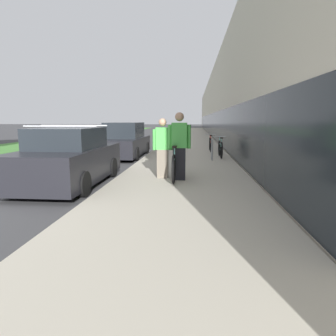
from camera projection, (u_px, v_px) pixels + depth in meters
sidewalk_slab at (191, 139)px, 26.52m from camera, size 3.84×70.00×0.14m
storefront_facade at (255, 106)px, 33.28m from camera, size 10.01×70.00×6.54m
lawn_strip at (84, 137)px, 31.43m from camera, size 4.60×70.00×0.03m
tandem_bicycle at (176, 164)px, 8.44m from camera, size 0.52×2.40×0.95m
person_rider at (179, 146)px, 8.07m from camera, size 0.62×0.24×1.82m
person_bystander at (163, 148)px, 8.37m from camera, size 0.56×0.22×1.66m
bike_rack_hoop at (212, 147)px, 12.19m from camera, size 0.05×0.60×0.84m
cruiser_bike_nearest at (220, 149)px, 13.07m from camera, size 0.52×1.81×0.89m
cruiser_bike_middle at (210, 144)px, 15.49m from camera, size 0.52×1.69×0.88m
parked_sedan_curbside at (69, 159)px, 8.07m from camera, size 1.90×4.08×1.62m
vintage_roadster_curbside at (125, 142)px, 14.30m from camera, size 1.82×4.77×1.63m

